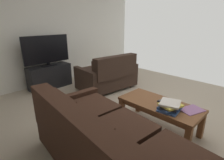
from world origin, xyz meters
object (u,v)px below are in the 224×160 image
(sofa_main, at_px, (108,147))
(tv_remote, at_px, (162,100))
(loose_magazine, at_px, (192,110))
(flat_tv, at_px, (47,50))
(book_stack, at_px, (170,106))
(tv_stand, at_px, (50,77))
(loveseat_near, at_px, (108,75))
(coffee_table, at_px, (159,107))

(sofa_main, relative_size, tv_remote, 11.97)
(tv_remote, height_order, loose_magazine, tv_remote)
(flat_tv, xyz_separation_m, book_stack, (-2.87, -0.22, -0.42))
(tv_remote, xyz_separation_m, loose_magazine, (-0.41, -0.03, -0.01))
(book_stack, bearing_deg, tv_stand, 4.45)
(tv_remote, distance_m, loose_magazine, 0.41)
(sofa_main, bearing_deg, tv_stand, -15.59)
(book_stack, relative_size, loose_magazine, 1.13)
(tv_stand, relative_size, book_stack, 2.89)
(sofa_main, bearing_deg, loveseat_near, -43.97)
(coffee_table, distance_m, book_stack, 0.25)
(tv_remote, bearing_deg, loose_magazine, -176.40)
(sofa_main, xyz_separation_m, coffee_table, (0.09, -1.09, -0.01))
(book_stack, xyz_separation_m, tv_remote, (0.21, -0.18, -0.05))
(loveseat_near, bearing_deg, loose_magazine, 167.07)
(sofa_main, distance_m, tv_remote, 1.18)
(sofa_main, bearing_deg, flat_tv, -15.58)
(sofa_main, bearing_deg, book_stack, -95.82)
(sofa_main, relative_size, book_stack, 6.00)
(tv_remote, bearing_deg, book_stack, 139.28)
(coffee_table, bearing_deg, flat_tv, 6.76)
(flat_tv, height_order, loose_magazine, flat_tv)
(flat_tv, distance_m, loose_magazine, 3.14)
(loveseat_near, bearing_deg, tv_stand, 40.68)
(loose_magazine, bearing_deg, coffee_table, 35.23)
(book_stack, bearing_deg, tv_remote, -40.72)
(sofa_main, xyz_separation_m, loose_magazine, (-0.30, -1.20, 0.06))
(tv_stand, height_order, book_stack, tv_stand)
(loose_magazine, bearing_deg, loveseat_near, 6.54)
(coffee_table, bearing_deg, loose_magazine, -164.24)
(coffee_table, bearing_deg, loveseat_near, -19.46)
(coffee_table, xyz_separation_m, tv_remote, (0.01, -0.09, 0.08))
(tv_stand, bearing_deg, loveseat_near, -139.32)
(flat_tv, xyz_separation_m, tv_remote, (-2.66, -0.40, -0.46))
(sofa_main, height_order, book_stack, sofa_main)
(sofa_main, relative_size, flat_tv, 1.89)
(coffee_table, relative_size, flat_tv, 1.06)
(sofa_main, xyz_separation_m, tv_remote, (0.11, -1.18, 0.07))
(coffee_table, relative_size, book_stack, 3.37)
(coffee_table, distance_m, tv_stand, 2.70)
(sofa_main, relative_size, loose_magazine, 6.79)
(coffee_table, relative_size, tv_remote, 6.73)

